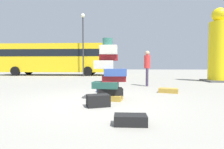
{
  "coord_description": "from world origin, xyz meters",
  "views": [
    {
      "loc": [
        0.66,
        -4.96,
        1.0
      ],
      "look_at": [
        0.27,
        1.93,
        0.65
      ],
      "focal_mm": 28.45,
      "sensor_mm": 36.0,
      "label": 1
    }
  ],
  "objects_px": {
    "suitcase_tower": "(109,76)",
    "suitcase_navy_behind_tower": "(105,90)",
    "yellow_dummy_statue": "(218,49)",
    "lamp_post": "(83,35)",
    "suitcase_tan_upright_blue": "(168,90)",
    "parked_bus": "(56,57)",
    "suitcase_black_foreground_far": "(130,120)",
    "person_bearded_onlooker": "(147,65)",
    "suitcase_black_foreground_near": "(98,100)"
  },
  "relations": [
    {
      "from": "suitcase_black_foreground_far",
      "to": "lamp_post",
      "type": "distance_m",
      "value": 14.3
    },
    {
      "from": "lamp_post",
      "to": "suitcase_tower",
      "type": "bearing_deg",
      "value": -73.95
    },
    {
      "from": "suitcase_tan_upright_blue",
      "to": "parked_bus",
      "type": "relative_size",
      "value": 0.06
    },
    {
      "from": "suitcase_navy_behind_tower",
      "to": "suitcase_black_foreground_near",
      "type": "bearing_deg",
      "value": -111.68
    },
    {
      "from": "suitcase_tan_upright_blue",
      "to": "suitcase_black_foreground_far",
      "type": "relative_size",
      "value": 1.22
    },
    {
      "from": "suitcase_black_foreground_far",
      "to": "lamp_post",
      "type": "height_order",
      "value": "lamp_post"
    },
    {
      "from": "suitcase_black_foreground_near",
      "to": "suitcase_navy_behind_tower",
      "type": "distance_m",
      "value": 2.31
    },
    {
      "from": "yellow_dummy_statue",
      "to": "lamp_post",
      "type": "relative_size",
      "value": 0.79
    },
    {
      "from": "suitcase_tan_upright_blue",
      "to": "yellow_dummy_statue",
      "type": "xyz_separation_m",
      "value": [
        4.22,
        4.75,
        1.94
      ]
    },
    {
      "from": "suitcase_tower",
      "to": "suitcase_navy_behind_tower",
      "type": "height_order",
      "value": "suitcase_tower"
    },
    {
      "from": "suitcase_navy_behind_tower",
      "to": "parked_bus",
      "type": "xyz_separation_m",
      "value": [
        -6.21,
        11.43,
        1.74
      ]
    },
    {
      "from": "person_bearded_onlooker",
      "to": "suitcase_tan_upright_blue",
      "type": "bearing_deg",
      "value": 19.09
    },
    {
      "from": "suitcase_tower",
      "to": "suitcase_black_foreground_near",
      "type": "height_order",
      "value": "suitcase_tower"
    },
    {
      "from": "suitcase_tan_upright_blue",
      "to": "lamp_post",
      "type": "distance_m",
      "value": 11.61
    },
    {
      "from": "yellow_dummy_statue",
      "to": "lamp_post",
      "type": "bearing_deg",
      "value": 152.79
    },
    {
      "from": "yellow_dummy_statue",
      "to": "suitcase_tower",
      "type": "bearing_deg",
      "value": -135.2
    },
    {
      "from": "suitcase_tan_upright_blue",
      "to": "suitcase_tower",
      "type": "bearing_deg",
      "value": -124.15
    },
    {
      "from": "suitcase_navy_behind_tower",
      "to": "suitcase_black_foreground_far",
      "type": "height_order",
      "value": "suitcase_navy_behind_tower"
    },
    {
      "from": "parked_bus",
      "to": "lamp_post",
      "type": "height_order",
      "value": "lamp_post"
    },
    {
      "from": "suitcase_tower",
      "to": "suitcase_black_foreground_near",
      "type": "bearing_deg",
      "value": -104.36
    },
    {
      "from": "suitcase_tan_upright_blue",
      "to": "person_bearded_onlooker",
      "type": "xyz_separation_m",
      "value": [
        -0.49,
        2.1,
        0.95
      ]
    },
    {
      "from": "suitcase_black_foreground_far",
      "to": "lamp_post",
      "type": "relative_size",
      "value": 0.1
    },
    {
      "from": "suitcase_black_foreground_near",
      "to": "lamp_post",
      "type": "xyz_separation_m",
      "value": [
        -3.0,
        11.98,
        3.63
      ]
    },
    {
      "from": "suitcase_navy_behind_tower",
      "to": "lamp_post",
      "type": "xyz_separation_m",
      "value": [
        -2.95,
        9.67,
        3.68
      ]
    },
    {
      "from": "parked_bus",
      "to": "person_bearded_onlooker",
      "type": "bearing_deg",
      "value": -49.62
    },
    {
      "from": "suitcase_tan_upright_blue",
      "to": "suitcase_black_foreground_far",
      "type": "distance_m",
      "value": 3.98
    },
    {
      "from": "suitcase_tan_upright_blue",
      "to": "parked_bus",
      "type": "xyz_separation_m",
      "value": [
        -8.56,
        11.41,
        1.75
      ]
    },
    {
      "from": "suitcase_black_foreground_far",
      "to": "person_bearded_onlooker",
      "type": "height_order",
      "value": "person_bearded_onlooker"
    },
    {
      "from": "suitcase_black_foreground_far",
      "to": "person_bearded_onlooker",
      "type": "distance_m",
      "value": 5.93
    },
    {
      "from": "person_bearded_onlooker",
      "to": "lamp_post",
      "type": "relative_size",
      "value": 0.3
    },
    {
      "from": "suitcase_tower",
      "to": "yellow_dummy_statue",
      "type": "bearing_deg",
      "value": 44.8
    },
    {
      "from": "suitcase_tower",
      "to": "yellow_dummy_statue",
      "type": "relative_size",
      "value": 0.39
    },
    {
      "from": "suitcase_tower",
      "to": "lamp_post",
      "type": "distance_m",
      "value": 12.01
    },
    {
      "from": "suitcase_black_foreground_far",
      "to": "person_bearded_onlooker",
      "type": "bearing_deg",
      "value": 79.36
    },
    {
      "from": "person_bearded_onlooker",
      "to": "lamp_post",
      "type": "distance_m",
      "value": 9.36
    },
    {
      "from": "suitcase_tan_upright_blue",
      "to": "person_bearded_onlooker",
      "type": "distance_m",
      "value": 2.36
    },
    {
      "from": "suitcase_black_foreground_far",
      "to": "person_bearded_onlooker",
      "type": "xyz_separation_m",
      "value": [
        1.08,
        5.75,
        0.94
      ]
    },
    {
      "from": "suitcase_tan_upright_blue",
      "to": "lamp_post",
      "type": "height_order",
      "value": "lamp_post"
    },
    {
      "from": "suitcase_black_foreground_near",
      "to": "yellow_dummy_statue",
      "type": "distance_m",
      "value": 9.81
    },
    {
      "from": "suitcase_black_foreground_near",
      "to": "parked_bus",
      "type": "distance_m",
      "value": 15.19
    },
    {
      "from": "suitcase_tower",
      "to": "suitcase_tan_upright_blue",
      "type": "distance_m",
      "value": 2.65
    },
    {
      "from": "parked_bus",
      "to": "lamp_post",
      "type": "distance_m",
      "value": 4.19
    },
    {
      "from": "person_bearded_onlooker",
      "to": "yellow_dummy_statue",
      "type": "xyz_separation_m",
      "value": [
        4.71,
        2.65,
        1.0
      ]
    },
    {
      "from": "suitcase_tower",
      "to": "lamp_post",
      "type": "relative_size",
      "value": 0.31
    },
    {
      "from": "yellow_dummy_statue",
      "to": "person_bearded_onlooker",
      "type": "bearing_deg",
      "value": -150.61
    },
    {
      "from": "suitcase_black_foreground_near",
      "to": "lamp_post",
      "type": "distance_m",
      "value": 12.87
    },
    {
      "from": "lamp_post",
      "to": "suitcase_tan_upright_blue",
      "type": "bearing_deg",
      "value": -61.22
    },
    {
      "from": "suitcase_navy_behind_tower",
      "to": "person_bearded_onlooker",
      "type": "xyz_separation_m",
      "value": [
        1.86,
        2.12,
        0.93
      ]
    },
    {
      "from": "suitcase_navy_behind_tower",
      "to": "yellow_dummy_statue",
      "type": "distance_m",
      "value": 8.35
    },
    {
      "from": "suitcase_black_foreground_far",
      "to": "suitcase_black_foreground_near",
      "type": "bearing_deg",
      "value": 118.82
    }
  ]
}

